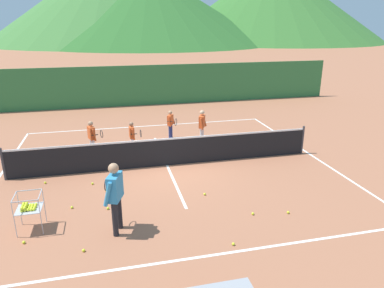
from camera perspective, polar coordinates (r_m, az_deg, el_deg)
name	(u,v)px	position (r m, az deg, el deg)	size (l,w,h in m)	color
ground_plane	(167,165)	(12.22, -4.03, -3.43)	(120.00, 120.00, 0.00)	#A86647
line_baseline_near	(208,256)	(7.84, 2.50, -17.46)	(10.65, 0.08, 0.01)	white
line_baseline_far	(149,126)	(16.86, -6.84, 2.90)	(10.65, 0.08, 0.01)	white
line_sideline_east	(307,153)	(14.02, 17.98, -1.32)	(0.08, 10.06, 0.01)	white
line_service_center	(167,165)	(12.21, -4.03, -3.41)	(0.08, 6.14, 0.01)	white
tennis_net	(167,152)	(12.03, -4.08, -1.23)	(10.21, 0.08, 1.05)	#333338
instructor	(115,192)	(8.27, -12.23, -7.46)	(0.49, 0.85, 1.72)	black
student_0	(92,135)	(13.28, -15.71, 1.37)	(0.56, 0.55, 1.31)	silver
student_1	(132,134)	(13.29, -9.53, 1.54)	(0.42, 0.57, 1.19)	silver
student_2	(171,122)	(14.77, -3.43, 3.56)	(0.40, 0.67, 1.19)	navy
student_3	(202,124)	(14.09, 1.61, 3.26)	(0.42, 0.55, 1.37)	silver
ball_cart	(28,207)	(9.19, -24.76, -9.18)	(0.58, 0.58, 0.90)	#B7B7BC
tennis_ball_0	(108,208)	(9.72, -13.33, -9.98)	(0.07, 0.07, 0.07)	yellow
tennis_ball_1	(205,194)	(10.18, 2.04, -8.02)	(0.07, 0.07, 0.07)	yellow
tennis_ball_2	(92,184)	(11.20, -15.64, -6.11)	(0.07, 0.07, 0.07)	yellow
tennis_ball_4	(253,214)	(9.35, 9.71, -10.93)	(0.07, 0.07, 0.07)	yellow
tennis_ball_5	(72,207)	(10.02, -18.68, -9.59)	(0.07, 0.07, 0.07)	yellow
tennis_ball_6	(233,244)	(8.18, 6.63, -15.61)	(0.07, 0.07, 0.07)	yellow
tennis_ball_7	(84,250)	(8.27, -16.95, -15.97)	(0.07, 0.07, 0.07)	yellow
tennis_ball_8	(45,183)	(11.73, -22.44, -5.74)	(0.07, 0.07, 0.07)	yellow
tennis_ball_9	(24,242)	(8.99, -25.32, -14.04)	(0.07, 0.07, 0.07)	yellow
tennis_ball_10	(106,190)	(10.67, -13.58, -7.24)	(0.07, 0.07, 0.07)	yellow
tennis_ball_11	(288,212)	(9.60, 15.14, -10.51)	(0.07, 0.07, 0.07)	yellow
windscreen_fence	(139,86)	(20.94, -8.46, 9.23)	(23.44, 0.08, 2.30)	#33753D
hill_1	(271,2)	(93.17, 12.57, 21.36)	(52.33, 52.33, 17.94)	#38702D
hill_2	(150,7)	(81.40, -6.67, 20.93)	(51.31, 51.31, 14.79)	#2D6628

